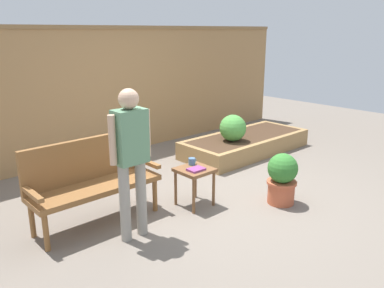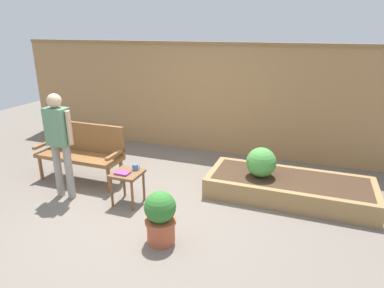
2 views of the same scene
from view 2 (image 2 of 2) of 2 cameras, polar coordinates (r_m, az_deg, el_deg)
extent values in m
plane|color=#70665B|center=(4.86, -7.46, -10.82)|extent=(14.00, 14.00, 0.00)
cube|color=#A37A4C|center=(6.75, 2.46, 7.46)|extent=(8.40, 0.10, 2.10)
cube|color=olive|center=(6.62, 2.59, 16.66)|extent=(8.40, 0.14, 0.06)
cylinder|color=brown|center=(5.61, -11.85, -4.51)|extent=(0.06, 0.06, 0.40)
cylinder|color=brown|center=(5.34, -13.88, -5.92)|extent=(0.06, 0.06, 0.40)
cylinder|color=brown|center=(6.38, -21.98, -2.61)|extent=(0.06, 0.06, 0.40)
cylinder|color=brown|center=(6.14, -24.19, -3.74)|extent=(0.06, 0.06, 0.40)
cube|color=brown|center=(5.76, -18.53, -2.03)|extent=(1.44, 0.48, 0.06)
cube|color=brown|center=(5.83, -17.55, 1.14)|extent=(1.44, 0.06, 0.48)
cube|color=brown|center=(6.16, -23.69, -0.02)|extent=(0.06, 0.48, 0.04)
cube|color=brown|center=(5.33, -12.85, -1.72)|extent=(0.06, 0.48, 0.04)
cylinder|color=brown|center=(5.00, -8.15, -7.05)|extent=(0.04, 0.04, 0.44)
cylinder|color=brown|center=(4.75, -10.05, -8.66)|extent=(0.04, 0.04, 0.44)
cylinder|color=brown|center=(5.16, -11.40, -6.42)|extent=(0.04, 0.04, 0.44)
cylinder|color=brown|center=(4.91, -13.41, -7.93)|extent=(0.04, 0.04, 0.44)
cube|color=brown|center=(4.85, -10.93, -4.96)|extent=(0.40, 0.40, 0.04)
cylinder|color=teal|center=(4.89, -9.57, -3.86)|extent=(0.08, 0.08, 0.09)
torus|color=teal|center=(4.87, -9.09, -3.94)|extent=(0.06, 0.01, 0.06)
cube|color=#7F3875|center=(4.81, -11.63, -4.80)|extent=(0.20, 0.15, 0.03)
cylinder|color=#B75638|center=(4.12, -5.27, -14.56)|extent=(0.33, 0.33, 0.26)
cylinder|color=#B75638|center=(4.04, -5.33, -12.84)|extent=(0.37, 0.37, 0.04)
sphere|color=#33752D|center=(3.95, -5.42, -10.56)|extent=(0.37, 0.37, 0.37)
cube|color=#997547|center=(4.86, 15.58, -9.34)|extent=(2.40, 0.09, 0.30)
cube|color=#997547|center=(5.68, 16.48, -5.15)|extent=(2.40, 0.09, 0.30)
cube|color=#997547|center=(5.44, 3.86, -5.46)|extent=(0.09, 0.82, 0.30)
cube|color=#997547|center=(5.35, 28.57, -8.40)|extent=(0.09, 0.82, 0.30)
cube|color=#422D1E|center=(5.27, 16.06, -7.08)|extent=(2.22, 0.82, 0.30)
cylinder|color=brown|center=(5.17, 11.47, -5.02)|extent=(0.04, 0.04, 0.06)
sphere|color=#4C9942|center=(5.10, 11.61, -3.05)|extent=(0.44, 0.44, 0.44)
cylinder|color=gray|center=(5.26, -20.05, -4.46)|extent=(0.11, 0.11, 0.82)
cylinder|color=gray|center=(5.39, -21.69, -4.12)|extent=(0.11, 0.11, 0.82)
cube|color=#5B8966|center=(5.11, -21.77, 2.75)|extent=(0.32, 0.20, 0.54)
cylinder|color=tan|center=(4.98, -20.04, 2.56)|extent=(0.07, 0.07, 0.49)
cylinder|color=tan|center=(5.24, -23.41, 2.93)|extent=(0.07, 0.07, 0.49)
sphere|color=tan|center=(5.02, -22.28, 6.79)|extent=(0.20, 0.20, 0.20)
camera|label=1|loc=(5.41, -64.59, 4.92)|focal=36.50mm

